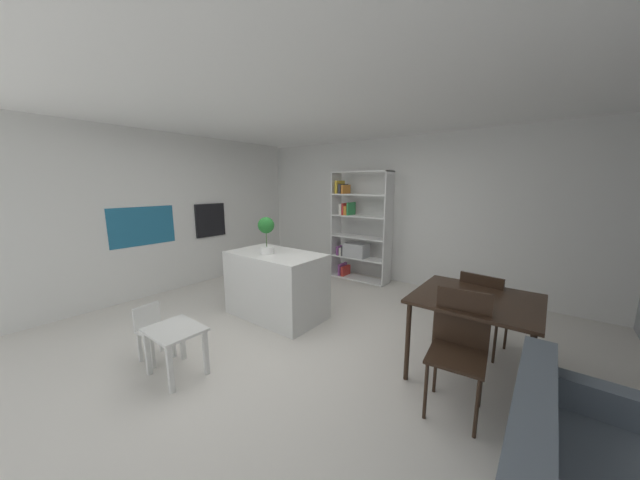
{
  "coord_description": "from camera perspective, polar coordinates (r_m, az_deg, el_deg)",
  "views": [
    {
      "loc": [
        2.4,
        -2.53,
        1.79
      ],
      "look_at": [
        -0.12,
        0.74,
        1.04
      ],
      "focal_mm": 17.04,
      "sensor_mm": 36.0,
      "label": 1
    }
  ],
  "objects": [
    {
      "name": "dining_chair_near",
      "position": [
        2.77,
        24.7,
        -16.75
      ],
      "size": [
        0.45,
        0.46,
        0.97
      ],
      "rotation": [
        0.0,
        0.0,
        0.1
      ],
      "color": "black",
      "rests_on": "ground_plane"
    },
    {
      "name": "ground_plane",
      "position": [
        3.92,
        -5.45,
        -16.94
      ],
      "size": [
        9.43,
        9.43,
        0.0
      ],
      "primitive_type": "plane",
      "color": "beige"
    },
    {
      "name": "ceiling_slab",
      "position": [
        3.6,
        -6.25,
        24.39
      ],
      "size": [
        6.86,
        5.59,
        0.06
      ],
      "color": "white",
      "rests_on": "ground_plane"
    },
    {
      "name": "cabinet_niche_splashback",
      "position": [
        5.53,
        -30.32,
        2.25
      ],
      "size": [
        0.01,
        0.97,
        0.61
      ],
      "color": "#1E6084",
      "rests_on": "ground_plane"
    },
    {
      "name": "tall_cabinet_run_left",
      "position": [
        6.02,
        -27.44,
        4.65
      ],
      "size": [
        0.67,
        5.03,
        2.64
      ],
      "primitive_type": "cube",
      "color": "silver",
      "rests_on": "ground_plane"
    },
    {
      "name": "dining_table",
      "position": [
        3.17,
        27.15,
        -10.89
      ],
      "size": [
        1.04,
        0.95,
        0.79
      ],
      "color": "black",
      "rests_on": "ground_plane"
    },
    {
      "name": "built_in_oven",
      "position": [
        6.06,
        -19.89,
        3.57
      ],
      "size": [
        0.06,
        0.59,
        0.61
      ],
      "color": "black",
      "rests_on": "ground_plane"
    },
    {
      "name": "open_bookshelf",
      "position": [
        5.81,
        6.78,
        1.57
      ],
      "size": [
        1.14,
        0.34,
        2.04
      ],
      "color": "white",
      "rests_on": "ground_plane"
    },
    {
      "name": "child_chair_left",
      "position": [
        3.7,
        -28.92,
        -14.41
      ],
      "size": [
        0.31,
        0.31,
        0.57
      ],
      "rotation": [
        0.0,
        0.0,
        1.7
      ],
      "color": "silver",
      "rests_on": "ground_plane"
    },
    {
      "name": "kitchen_island",
      "position": [
        4.26,
        -8.23,
        -8.28
      ],
      "size": [
        1.3,
        0.76,
        0.89
      ],
      "primitive_type": "cube",
      "color": "silver",
      "rests_on": "ground_plane"
    },
    {
      "name": "child_table",
      "position": [
        3.3,
        -25.52,
        -16.22
      ],
      "size": [
        0.51,
        0.42,
        0.47
      ],
      "color": "silver",
      "rests_on": "ground_plane"
    },
    {
      "name": "dining_chair_far",
      "position": [
        3.7,
        28.17,
        -10.93
      ],
      "size": [
        0.47,
        0.5,
        0.9
      ],
      "rotation": [
        0.0,
        0.0,
        2.99
      ],
      "color": "black",
      "rests_on": "ground_plane"
    },
    {
      "name": "potted_plant_on_island",
      "position": [
        4.07,
        -10.06,
        1.65
      ],
      "size": [
        0.22,
        0.22,
        0.49
      ],
      "color": "white",
      "rests_on": "kitchen_island"
    },
    {
      "name": "back_partition",
      "position": [
        5.84,
        13.22,
        5.39
      ],
      "size": [
        6.86,
        0.06,
        2.64
      ],
      "primitive_type": "cube",
      "color": "silver",
      "rests_on": "ground_plane"
    }
  ]
}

